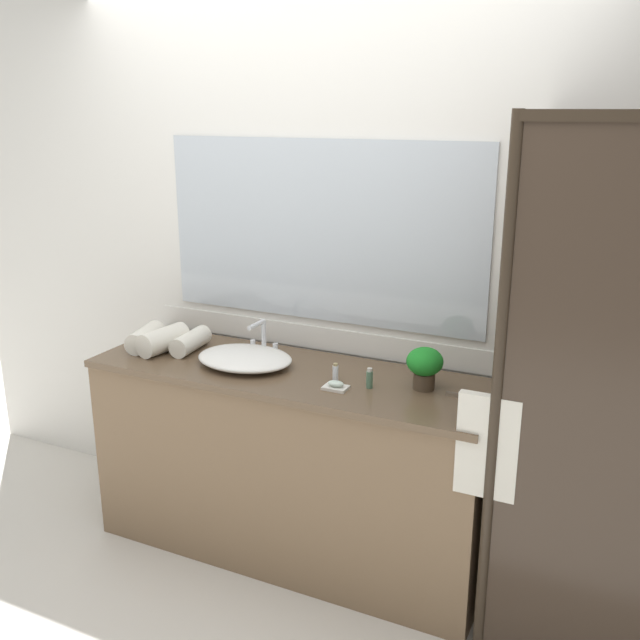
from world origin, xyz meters
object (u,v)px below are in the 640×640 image
(potted_plant, at_px, (425,365))
(amenity_bottle_shampoo, at_px, (335,373))
(soap_dish, at_px, (336,386))
(amenity_bottle_conditioner, at_px, (370,379))
(rolled_towel_far_edge, at_px, (191,341))
(rolled_towel_middle, at_px, (163,340))
(faucet, at_px, (263,343))
(rolled_towel_near_edge, at_px, (146,338))
(sink_basin, at_px, (245,358))

(potted_plant, relative_size, amenity_bottle_shampoo, 2.24)
(soap_dish, height_order, amenity_bottle_conditioner, amenity_bottle_conditioner)
(amenity_bottle_shampoo, xyz_separation_m, rolled_towel_far_edge, (-0.77, 0.06, 0.01))
(amenity_bottle_shampoo, distance_m, rolled_towel_middle, 0.88)
(rolled_towel_middle, bearing_deg, potted_plant, 3.89)
(faucet, bearing_deg, soap_dish, -26.86)
(amenity_bottle_shampoo, xyz_separation_m, rolled_towel_near_edge, (-0.99, 0.00, 0.01))
(potted_plant, bearing_deg, amenity_bottle_shampoo, -167.63)
(faucet, relative_size, amenity_bottle_conditioner, 2.00)
(faucet, relative_size, rolled_towel_middle, 0.68)
(potted_plant, xyz_separation_m, soap_dish, (-0.32, -0.16, -0.09))
(sink_basin, relative_size, rolled_towel_middle, 1.77)
(faucet, distance_m, amenity_bottle_shampoo, 0.47)
(rolled_towel_near_edge, bearing_deg, rolled_towel_far_edge, 14.10)
(potted_plant, bearing_deg, rolled_towel_far_edge, -178.91)
(amenity_bottle_shampoo, height_order, rolled_towel_far_edge, rolled_towel_far_edge)
(potted_plant, bearing_deg, sink_basin, -174.48)
(soap_dish, distance_m, rolled_towel_far_edge, 0.82)
(faucet, bearing_deg, potted_plant, -5.91)
(soap_dish, distance_m, amenity_bottle_conditioner, 0.14)
(amenity_bottle_conditioner, bearing_deg, potted_plant, 23.41)
(amenity_bottle_shampoo, distance_m, rolled_towel_far_edge, 0.78)
(sink_basin, xyz_separation_m, rolled_towel_middle, (-0.44, -0.01, 0.02))
(rolled_towel_far_edge, bearing_deg, potted_plant, 1.09)
(amenity_bottle_conditioner, bearing_deg, rolled_towel_near_edge, 179.44)
(potted_plant, relative_size, rolled_towel_near_edge, 0.72)
(amenity_bottle_shampoo, bearing_deg, rolled_towel_far_edge, 175.75)
(amenity_bottle_conditioner, height_order, rolled_towel_near_edge, rolled_towel_near_edge)
(potted_plant, height_order, rolled_towel_middle, potted_plant)
(rolled_towel_near_edge, bearing_deg, amenity_bottle_shampoo, -0.13)
(rolled_towel_near_edge, bearing_deg, rolled_towel_middle, -4.08)
(soap_dish, bearing_deg, rolled_towel_near_edge, 175.36)
(sink_basin, relative_size, potted_plant, 2.51)
(rolled_towel_near_edge, bearing_deg, amenity_bottle_conditioner, -0.56)
(amenity_bottle_shampoo, relative_size, rolled_towel_near_edge, 0.32)
(potted_plant, height_order, soap_dish, potted_plant)
(potted_plant, distance_m, rolled_towel_middle, 1.25)
(faucet, height_order, rolled_towel_far_edge, faucet)
(potted_plant, height_order, rolled_towel_near_edge, potted_plant)
(amenity_bottle_conditioner, xyz_separation_m, amenity_bottle_shampoo, (-0.16, 0.01, -0.00))
(amenity_bottle_shampoo, bearing_deg, potted_plant, 12.37)
(rolled_towel_far_edge, bearing_deg, faucet, 17.62)
(soap_dish, relative_size, rolled_towel_middle, 0.40)
(amenity_bottle_conditioner, relative_size, amenity_bottle_shampoo, 1.09)
(amenity_bottle_conditioner, xyz_separation_m, rolled_towel_far_edge, (-0.93, 0.07, 0.01))
(soap_dish, relative_size, rolled_towel_near_edge, 0.41)
(amenity_bottle_conditioner, bearing_deg, sink_basin, 179.00)
(soap_dish, distance_m, amenity_bottle_shampoo, 0.09)
(potted_plant, bearing_deg, faucet, 174.09)
(amenity_bottle_conditioner, bearing_deg, rolled_towel_middle, 179.81)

